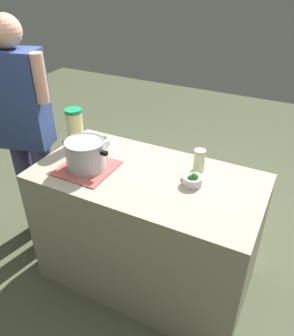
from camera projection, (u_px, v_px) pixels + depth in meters
ground_plane at (147, 274)px, 2.40m from camera, size 8.00×8.00×0.00m
counter_slab at (147, 230)px, 2.18m from camera, size 1.35×0.71×0.86m
dish_cloth at (87, 168)px, 2.01m from camera, size 0.32×0.32×0.01m
cooking_pot at (86, 154)px, 1.96m from camera, size 0.31×0.24×0.18m
lemonade_pitcher at (75, 128)px, 2.19m from camera, size 0.11×0.11×0.26m
mason_jar at (199, 160)px, 1.96m from camera, size 0.07×0.07×0.14m
broccoli_bowl_front at (193, 180)px, 1.85m from camera, size 0.11×0.11×0.08m
broccoli_bowl_center at (102, 141)px, 2.25m from camera, size 0.12×0.12×0.07m
person_cook at (26, 132)px, 2.28m from camera, size 0.50×0.28×1.67m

